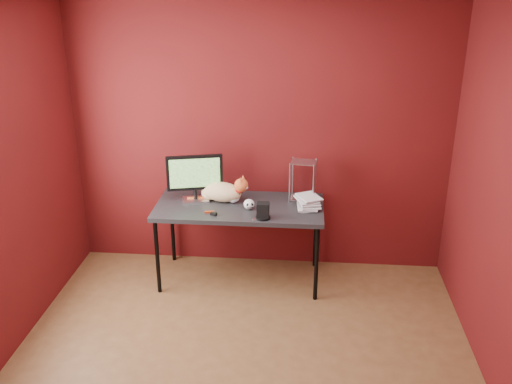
# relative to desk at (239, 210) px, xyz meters

# --- Properties ---
(room) EXTENTS (3.52, 3.52, 2.61)m
(room) POSITION_rel_desk_xyz_m (0.15, -1.37, 0.75)
(room) COLOR brown
(room) RESTS_ON ground
(desk) EXTENTS (1.50, 0.70, 0.75)m
(desk) POSITION_rel_desk_xyz_m (0.00, 0.00, 0.00)
(desk) COLOR black
(desk) RESTS_ON ground
(monitor) EXTENTS (0.50, 0.21, 0.44)m
(monitor) POSITION_rel_desk_xyz_m (-0.41, 0.07, 0.29)
(monitor) COLOR #AEAEB3
(monitor) RESTS_ON desk
(cat) EXTENTS (0.57, 0.29, 0.27)m
(cat) POSITION_rel_desk_xyz_m (-0.17, 0.09, 0.14)
(cat) COLOR orange
(cat) RESTS_ON desk
(skull_mug) EXTENTS (0.10, 0.10, 0.09)m
(skull_mug) POSITION_rel_desk_xyz_m (0.09, -0.08, 0.10)
(skull_mug) COLOR white
(skull_mug) RESTS_ON desk
(speaker) EXTENTS (0.12, 0.12, 0.14)m
(speaker) POSITION_rel_desk_xyz_m (0.23, -0.26, 0.12)
(speaker) COLOR black
(speaker) RESTS_ON desk
(book_stack) EXTENTS (0.26, 0.28, 1.15)m
(book_stack) POSITION_rel_desk_xyz_m (0.53, -0.01, 0.62)
(book_stack) COLOR beige
(book_stack) RESTS_ON desk
(wire_rack) EXTENTS (0.23, 0.20, 0.37)m
(wire_rack) POSITION_rel_desk_xyz_m (0.56, 0.20, 0.23)
(wire_rack) COLOR #AEAEB3
(wire_rack) RESTS_ON desk
(pocket_knife) EXTENTS (0.08, 0.04, 0.02)m
(pocket_knife) POSITION_rel_desk_xyz_m (-0.24, -0.19, 0.06)
(pocket_knife) COLOR #9A250B
(pocket_knife) RESTS_ON desk
(black_gadget) EXTENTS (0.06, 0.05, 0.03)m
(black_gadget) POSITION_rel_desk_xyz_m (-0.20, -0.24, 0.06)
(black_gadget) COLOR black
(black_gadget) RESTS_ON desk
(washer) EXTENTS (0.04, 0.04, 0.00)m
(washer) POSITION_rel_desk_xyz_m (0.17, -0.29, 0.05)
(washer) COLOR #AEAEB3
(washer) RESTS_ON desk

